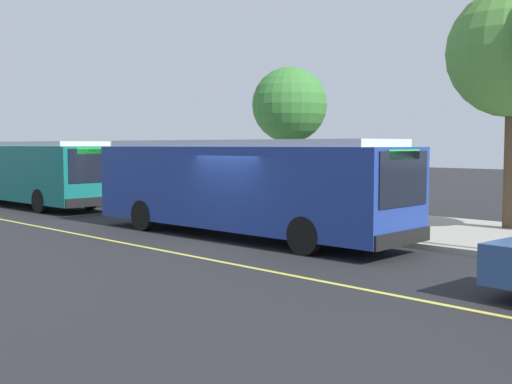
% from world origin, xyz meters
% --- Properties ---
extents(ground_plane, '(120.00, 120.00, 0.00)m').
position_xyz_m(ground_plane, '(0.00, 0.00, 0.00)').
color(ground_plane, '#232326').
extents(sidewalk_curb, '(44.00, 6.40, 0.15)m').
position_xyz_m(sidewalk_curb, '(0.00, 6.00, 0.07)').
color(sidewalk_curb, '#A8A399').
rests_on(sidewalk_curb, ground_plane).
extents(lane_stripe_center, '(36.00, 0.14, 0.01)m').
position_xyz_m(lane_stripe_center, '(0.00, -2.20, 0.00)').
color(lane_stripe_center, '#E0D64C').
rests_on(lane_stripe_center, ground_plane).
extents(transit_bus_main, '(11.30, 2.84, 2.95)m').
position_xyz_m(transit_bus_main, '(-0.72, 1.01, 1.62)').
color(transit_bus_main, navy).
rests_on(transit_bus_main, ground_plane).
extents(transit_bus_second, '(11.38, 2.80, 2.95)m').
position_xyz_m(transit_bus_second, '(-15.01, 0.98, 1.62)').
color(transit_bus_second, '#146B66').
rests_on(transit_bus_second, ground_plane).
extents(bus_shelter, '(2.90, 1.60, 2.48)m').
position_xyz_m(bus_shelter, '(-1.59, 6.20, 1.92)').
color(bus_shelter, '#333338').
rests_on(bus_shelter, sidewalk_curb).
extents(waiting_bench, '(1.60, 0.48, 0.95)m').
position_xyz_m(waiting_bench, '(-1.11, 6.17, 0.63)').
color(waiting_bench, brown).
rests_on(waiting_bench, sidewalk_curb).
extents(route_sign_post, '(0.44, 0.08, 2.80)m').
position_xyz_m(route_sign_post, '(1.24, 3.37, 1.96)').
color(route_sign_post, '#333338').
rests_on(route_sign_post, sidewalk_curb).
extents(pedestrian_commuter, '(0.24, 0.40, 1.69)m').
position_xyz_m(pedestrian_commuter, '(-1.48, 3.68, 1.12)').
color(pedestrian_commuter, '#282D47').
rests_on(pedestrian_commuter, sidewalk_curb).
extents(street_tree_upstreet, '(3.23, 3.23, 5.99)m').
position_xyz_m(street_tree_upstreet, '(-5.27, 8.25, 4.50)').
color(street_tree_upstreet, brown).
rests_on(street_tree_upstreet, sidewalk_curb).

